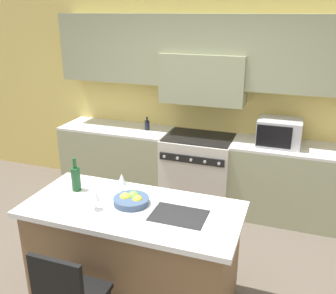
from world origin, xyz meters
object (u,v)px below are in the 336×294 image
at_px(wine_glass_far, 122,180).
at_px(fruit_bowl, 132,200).
at_px(wine_glass_near, 95,196).
at_px(wine_bottle, 76,178).
at_px(microwave, 279,132).
at_px(oil_bottle_on_counter, 147,125).
at_px(range_stove, 198,171).

distance_m(wine_glass_far, fruit_bowl, 0.24).
distance_m(wine_glass_near, fruit_bowl, 0.31).
bearing_deg(fruit_bowl, wine_bottle, 173.89).
bearing_deg(microwave, wine_glass_near, -121.90).
height_order(wine_bottle, oil_bottle_on_counter, wine_bottle).
bearing_deg(wine_bottle, wine_glass_far, 12.39).
bearing_deg(fruit_bowl, wine_glass_near, -140.53).
height_order(wine_bottle, wine_glass_far, wine_bottle).
height_order(microwave, wine_bottle, microwave).
bearing_deg(fruit_bowl, oil_bottle_on_counter, 108.85).
bearing_deg(range_stove, fruit_bowl, -92.67).
distance_m(wine_bottle, fruit_bowl, 0.58).
xyz_separation_m(range_stove, fruit_bowl, (-0.09, -1.84, 0.49)).
xyz_separation_m(fruit_bowl, oil_bottle_on_counter, (-0.64, 1.88, 0.05)).
xyz_separation_m(wine_glass_near, oil_bottle_on_counter, (-0.41, 2.07, -0.04)).
bearing_deg(wine_bottle, range_stove, 69.84).
height_order(wine_glass_near, wine_glass_far, same).
distance_m(wine_bottle, oil_bottle_on_counter, 1.83).
bearing_deg(microwave, oil_bottle_on_counter, 179.01).
bearing_deg(oil_bottle_on_counter, microwave, -0.99).
bearing_deg(microwave, wine_bottle, -131.89).
distance_m(microwave, wine_bottle, 2.41).
distance_m(wine_glass_far, oil_bottle_on_counter, 1.80).
bearing_deg(fruit_bowl, range_stove, 87.33).
relative_size(wine_bottle, oil_bottle_on_counter, 1.73).
height_order(wine_glass_far, fruit_bowl, wine_glass_far).
bearing_deg(wine_glass_far, wine_glass_near, -101.68).
bearing_deg(oil_bottle_on_counter, wine_glass_near, -78.73).
distance_m(range_stove, fruit_bowl, 1.90).
relative_size(wine_bottle, wine_glass_near, 1.68).
height_order(wine_glass_near, fruit_bowl, wine_glass_near).
bearing_deg(wine_glass_near, fruit_bowl, 39.47).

